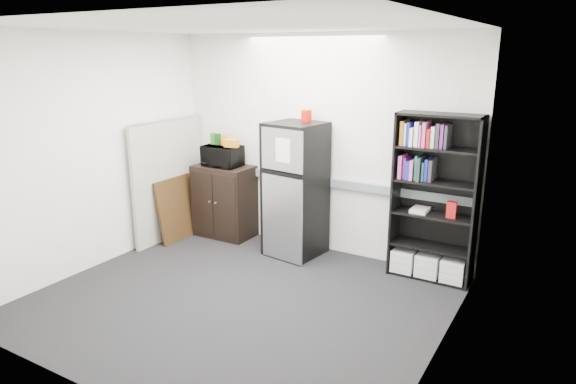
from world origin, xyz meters
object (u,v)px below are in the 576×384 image
(cubicle_partition, at_px, (169,179))
(refrigerator, at_px, (295,190))
(bookshelf, at_px, (435,200))
(microwave, at_px, (222,156))
(cabinet, at_px, (225,201))

(cubicle_partition, height_order, refrigerator, refrigerator)
(bookshelf, distance_m, cubicle_partition, 3.46)
(bookshelf, height_order, microwave, bookshelf)
(cabinet, distance_m, microwave, 0.63)
(cabinet, xyz_separation_m, refrigerator, (1.16, -0.08, 0.34))
(cabinet, distance_m, refrigerator, 1.21)
(cubicle_partition, bearing_deg, microwave, 34.11)
(cabinet, xyz_separation_m, microwave, (0.00, -0.02, 0.63))
(cabinet, bearing_deg, cubicle_partition, -144.86)
(bookshelf, relative_size, cubicle_partition, 1.14)
(cabinet, relative_size, refrigerator, 0.59)
(cabinet, height_order, microwave, microwave)
(microwave, distance_m, refrigerator, 1.20)
(cubicle_partition, height_order, microwave, cubicle_partition)
(bookshelf, xyz_separation_m, microwave, (-2.83, -0.08, 0.21))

